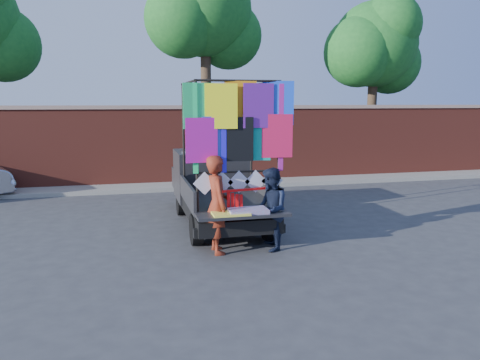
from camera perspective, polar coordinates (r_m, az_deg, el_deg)
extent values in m
plane|color=#38383A|center=(9.04, -1.58, -7.99)|extent=(90.00, 90.00, 0.00)
cube|color=maroon|center=(15.61, -6.98, 4.04)|extent=(30.00, 0.35, 2.50)
cube|color=gray|center=(15.54, -7.07, 8.82)|extent=(30.00, 0.45, 0.12)
cube|color=gray|center=(15.08, -6.57, -0.71)|extent=(30.00, 1.20, 0.12)
sphere|color=#1A5E20|center=(17.55, -26.98, 14.50)|extent=(2.40, 2.40, 2.40)
cylinder|color=#38281C|center=(16.87, -4.14, 9.52)|extent=(0.36, 0.36, 5.46)
sphere|color=#1A5E20|center=(17.16, -4.27, 20.00)|extent=(3.20, 3.20, 3.20)
sphere|color=#1A5E20|center=(17.59, -1.43, 17.19)|extent=(2.40, 2.40, 2.40)
sphere|color=#1A5E20|center=(16.68, -6.94, 18.90)|extent=(2.60, 2.60, 2.60)
cylinder|color=#38281C|center=(19.06, 15.73, 7.82)|extent=(0.36, 0.36, 4.55)
sphere|color=#1A5E20|center=(19.17, 16.09, 15.61)|extent=(3.20, 3.20, 3.20)
sphere|color=#1A5E20|center=(19.91, 17.73, 13.41)|extent=(2.40, 2.40, 2.40)
sphere|color=#1A5E20|center=(18.50, 14.28, 14.91)|extent=(2.60, 2.60, 2.60)
sphere|color=#1A5E20|center=(18.89, 17.95, 17.61)|extent=(2.20, 2.20, 2.20)
cylinder|color=black|center=(11.45, -7.16, -2.72)|extent=(0.20, 0.61, 0.61)
cylinder|color=black|center=(9.04, -5.34, -6.00)|extent=(0.20, 0.61, 0.61)
cylinder|color=black|center=(11.70, -0.10, -2.39)|extent=(0.20, 0.61, 0.61)
cylinder|color=black|center=(9.35, 3.50, -5.46)|extent=(0.20, 0.61, 0.61)
cube|color=black|center=(10.27, -2.34, -3.17)|extent=(1.58, 3.89, 0.28)
cube|color=black|center=(9.55, -1.53, -2.55)|extent=(1.67, 2.13, 0.09)
cube|color=black|center=(9.38, -6.41, -1.56)|extent=(0.06, 2.13, 0.42)
cube|color=black|center=(9.71, 3.17, -1.13)|extent=(0.06, 2.13, 0.42)
cube|color=black|center=(10.52, -2.73, -0.30)|extent=(1.67, 0.06, 0.42)
cube|color=black|center=(11.39, -3.59, 0.68)|extent=(1.67, 1.48, 1.16)
cube|color=#8C9EAD|center=(10.93, -3.22, 2.27)|extent=(1.48, 0.06, 0.51)
cube|color=#8C9EAD|center=(12.04, -4.17, 2.04)|extent=(1.48, 0.09, 0.65)
cube|color=black|center=(12.42, -4.40, 0.32)|extent=(1.62, 0.83, 0.51)
cube|color=black|center=(8.32, 0.35, -4.24)|extent=(1.67, 0.51, 0.06)
cube|color=black|center=(8.61, 0.00, -6.19)|extent=(1.71, 0.14, 0.17)
cylinder|color=black|center=(8.29, -5.31, 4.00)|extent=(0.05, 0.05, 2.32)
cylinder|color=black|center=(10.21, -6.90, 5.00)|extent=(0.05, 0.05, 2.32)
cylinder|color=black|center=(8.64, 4.74, 4.23)|extent=(0.05, 0.05, 2.32)
cylinder|color=black|center=(10.50, 1.40, 5.19)|extent=(0.05, 0.05, 2.32)
cylinder|color=black|center=(8.40, -0.18, 12.02)|extent=(1.58, 0.04, 0.04)
cylinder|color=black|center=(10.30, -2.74, 11.55)|extent=(1.58, 0.04, 0.04)
cylinder|color=black|center=(9.22, -6.32, 11.74)|extent=(0.04, 1.99, 0.04)
cylinder|color=black|center=(9.54, 2.97, 11.71)|extent=(0.04, 1.99, 0.04)
cylinder|color=black|center=(8.49, -0.18, 1.02)|extent=(1.58, 0.04, 0.04)
cube|color=#28E671|center=(8.24, -4.92, 9.14)|extent=(0.57, 0.01, 0.79)
cube|color=yellow|center=(8.27, -2.46, 9.16)|extent=(0.57, 0.01, 0.79)
cube|color=orange|center=(8.38, -0.15, 9.18)|extent=(0.57, 0.01, 0.79)
cube|color=purple|center=(8.43, 2.24, 9.17)|extent=(0.57, 0.01, 0.79)
cube|color=blue|center=(8.56, 4.43, 9.15)|extent=(0.57, 0.01, 0.79)
cube|color=#D517AB|center=(8.23, -4.82, 4.94)|extent=(0.57, 0.01, 0.79)
cube|color=blue|center=(8.33, -2.48, 5.02)|extent=(0.57, 0.01, 0.79)
cube|color=black|center=(8.36, -0.09, 5.05)|extent=(0.57, 0.01, 0.79)
cube|color=#0B9E90|center=(8.49, 2.14, 5.10)|extent=(0.57, 0.01, 0.79)
cube|color=#DB194C|center=(8.55, 4.46, 5.11)|extent=(0.57, 0.01, 0.79)
cube|color=#1CE773|center=(8.22, -5.50, 6.22)|extent=(0.09, 0.01, 1.58)
cube|color=#C7219F|center=(8.59, 5.03, 6.36)|extent=(0.09, 0.01, 1.58)
cube|color=#261CFF|center=(8.31, -2.00, 6.29)|extent=(0.09, 0.01, 1.58)
cube|color=silver|center=(8.37, -4.33, -0.42)|extent=(0.42, 0.01, 0.42)
cube|color=silver|center=(8.42, -2.22, -0.33)|extent=(0.42, 0.01, 0.42)
cube|color=silver|center=(8.49, -0.13, -0.25)|extent=(0.42, 0.01, 0.42)
cube|color=silver|center=(8.57, 1.92, -0.16)|extent=(0.42, 0.01, 0.42)
cube|color=silver|center=(8.66, 3.93, -0.08)|extent=(0.42, 0.01, 0.42)
cube|color=#FC3867|center=(8.32, 0.97, -3.77)|extent=(0.69, 0.42, 0.07)
cube|color=#F3EE4C|center=(8.19, -1.12, -4.12)|extent=(0.65, 0.37, 0.04)
imported|color=maroon|center=(8.43, -2.81, -3.01)|extent=(0.46, 0.67, 1.78)
imported|color=#141C33|center=(8.62, 3.73, -3.59)|extent=(0.70, 0.84, 1.53)
cube|color=red|center=(8.45, 0.50, -1.19)|extent=(0.93, 0.20, 0.04)
cube|color=red|center=(8.42, -1.42, -3.27)|extent=(0.06, 0.02, 0.54)
cube|color=red|center=(8.44, -0.90, -3.38)|extent=(0.06, 0.02, 0.54)
cube|color=red|center=(8.46, -0.38, -3.48)|extent=(0.06, 0.02, 0.54)
cube|color=red|center=(8.49, 0.14, -3.59)|extent=(0.06, 0.02, 0.54)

